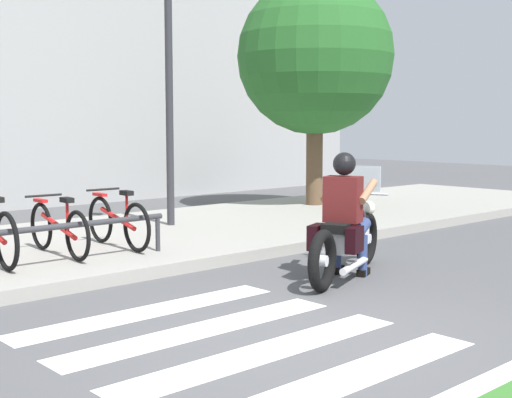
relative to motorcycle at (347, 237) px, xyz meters
name	(u,v)px	position (x,y,z in m)	size (l,w,h in m)	color
ground_plane	(306,340)	(-2.09, -1.34, -0.47)	(48.00, 48.00, 0.00)	#4C4C4F
sidewalk	(39,251)	(-2.09, 3.59, -0.39)	(24.00, 4.40, 0.15)	gray
crosswalk_stripe_1	(342,380)	(-2.57, -2.14, -0.46)	(2.80, 0.40, 0.01)	white
crosswalk_stripe_2	(264,352)	(-2.57, -1.34, -0.46)	(2.80, 0.40, 0.01)	white
crosswalk_stripe_3	(201,330)	(-2.57, -0.54, -0.46)	(2.80, 0.40, 0.01)	white
crosswalk_stripe_4	(149,312)	(-2.57, 0.26, -0.46)	(2.80, 0.40, 0.01)	white
motorcycle	(347,237)	(0.00, 0.00, 0.00)	(2.16, 1.03, 1.26)	black
rider	(345,206)	(-0.07, -0.03, 0.37)	(0.75, 0.69, 1.45)	#591919
bicycle_4	(58,228)	(-2.23, 2.73, 0.02)	(0.48, 1.65, 0.74)	black
bicycle_5	(118,221)	(-1.39, 2.73, 0.03)	(0.48, 1.60, 0.77)	black
street_lamp	(169,64)	(0.35, 3.99, 2.25)	(0.28, 0.28, 4.51)	#2D2D33
tree_near_rack	(315,57)	(4.16, 4.39, 2.62)	(3.10, 3.10, 4.66)	brown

